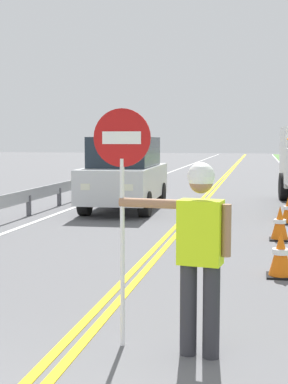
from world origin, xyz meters
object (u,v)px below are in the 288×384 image
object	(u,v)px
traffic_cone_tail	(288,210)
stop_sign_paddle	(122,173)
flagger_worker	(199,246)
oncoming_suv_nearest	(125,173)
traffic_cone_lead	(281,255)
traffic_cone_mid	(280,224)

from	to	relation	value
traffic_cone_tail	stop_sign_paddle	bearing A→B (deg)	-103.36
flagger_worker	oncoming_suv_nearest	size ratio (longest dim) A/B	0.39
oncoming_suv_nearest	traffic_cone_lead	xyz separation A→B (m)	(4.12, -7.21, -0.72)
stop_sign_paddle	oncoming_suv_nearest	size ratio (longest dim) A/B	0.50
stop_sign_paddle	traffic_cone_mid	world-z (taller)	stop_sign_paddle
flagger_worker	stop_sign_paddle	xyz separation A→B (m)	(-0.76, 0.11, 0.66)
flagger_worker	traffic_cone_mid	world-z (taller)	flagger_worker
stop_sign_paddle	oncoming_suv_nearest	distance (m)	10.63
flagger_worker	stop_sign_paddle	distance (m)	1.02
traffic_cone_lead	traffic_cone_tail	bearing A→B (deg)	85.90
oncoming_suv_nearest	traffic_cone_tail	distance (m)	4.92
oncoming_suv_nearest	stop_sign_paddle	bearing A→B (deg)	-76.42
oncoming_suv_nearest	traffic_cone_lead	world-z (taller)	oncoming_suv_nearest
flagger_worker	stop_sign_paddle	world-z (taller)	stop_sign_paddle
stop_sign_paddle	traffic_cone_mid	size ratio (longest dim) A/B	3.33
traffic_cone_mid	traffic_cone_tail	bearing A→B (deg)	82.91
flagger_worker	stop_sign_paddle	size ratio (longest dim) A/B	0.78
stop_sign_paddle	traffic_cone_lead	xyz separation A→B (m)	(1.63, 3.11, -1.37)
traffic_cone_lead	traffic_cone_tail	xyz separation A→B (m)	(0.39, 5.39, 0.00)
traffic_cone_lead	traffic_cone_mid	distance (m)	3.08
flagger_worker	traffic_cone_mid	size ratio (longest dim) A/B	2.61
traffic_cone_lead	traffic_cone_mid	xyz separation A→B (m)	(0.10, 3.08, 0.00)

